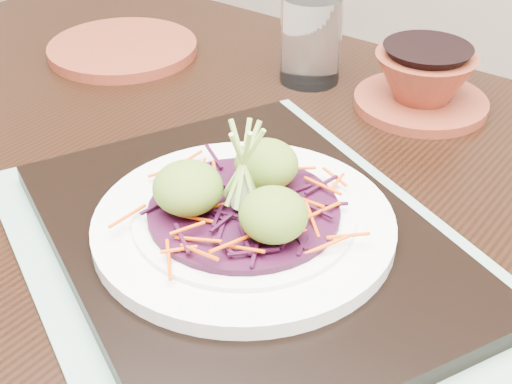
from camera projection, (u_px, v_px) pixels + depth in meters
The scene contains 11 objects.
dining_table at pixel (250, 335), 0.65m from camera, with size 1.42×1.05×0.82m.
placemat at pixel (244, 249), 0.58m from camera, with size 0.42×0.33×0.00m, color gray.
serving_tray at pixel (244, 239), 0.57m from camera, with size 0.37×0.28×0.02m, color black.
white_plate at pixel (244, 223), 0.56m from camera, with size 0.24×0.24×0.02m.
cabbage_bed at pixel (244, 211), 0.56m from camera, with size 0.15×0.15×0.01m, color #31091E.
carrot_julienne at pixel (244, 203), 0.55m from camera, with size 0.18×0.18×0.01m, color #E34704, non-canonical shape.
guacamole_scoops at pixel (243, 188), 0.54m from camera, with size 0.13×0.12×0.04m.
scallion_garnish at pixel (243, 168), 0.53m from camera, with size 0.06×0.06×0.08m, color #95C34E, non-canonical shape.
terracotta_side_plate at pixel (123, 49), 0.91m from camera, with size 0.19×0.19×0.01m, color maroon.
water_glass at pixel (311, 39), 0.82m from camera, with size 0.07×0.07×0.10m, color white.
terracotta_bowl_set at pixel (423, 84), 0.77m from camera, with size 0.15×0.15×0.06m.
Camera 1 is at (0.21, -0.33, 1.18)m, focal length 50.00 mm.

